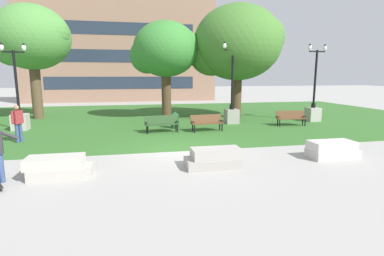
{
  "coord_description": "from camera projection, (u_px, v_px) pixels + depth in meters",
  "views": [
    {
      "loc": [
        -1.98,
        -11.67,
        3.05
      ],
      "look_at": [
        0.15,
        -1.4,
        1.2
      ],
      "focal_mm": 28.0,
      "sensor_mm": 36.0,
      "label": 1
    }
  ],
  "objects": [
    {
      "name": "tree_far_right",
      "position": [
        236.0,
        44.0,
        20.89
      ],
      "size": [
        6.43,
        6.12,
        7.88
      ],
      "color": "#4C3823",
      "rests_on": "grass_lawn"
    },
    {
      "name": "concrete_block_center",
      "position": [
        59.0,
        167.0,
        9.06
      ],
      "size": [
        1.9,
        0.9,
        0.64
      ],
      "color": "#B2ADA3",
      "rests_on": "ground"
    },
    {
      "name": "lamp_post_right",
      "position": [
        19.0,
        113.0,
        16.68
      ],
      "size": [
        1.32,
        0.8,
        4.77
      ],
      "color": "#ADA89E",
      "rests_on": "grass_lawn"
    },
    {
      "name": "park_bench_far_left",
      "position": [
        291.0,
        117.0,
        18.24
      ],
      "size": [
        1.84,
        0.71,
        0.9
      ],
      "color": "brown",
      "rests_on": "grass_lawn"
    },
    {
      "name": "tree_far_left",
      "position": [
        165.0,
        50.0,
        20.58
      ],
      "size": [
        4.67,
        4.45,
        6.7
      ],
      "color": "#4C3823",
      "rests_on": "grass_lawn"
    },
    {
      "name": "grass_lawn",
      "position": [
        158.0,
        118.0,
        21.82
      ],
      "size": [
        40.0,
        20.0,
        0.02
      ],
      "primitive_type": "cube",
      "color": "#336628",
      "rests_on": "ground"
    },
    {
      "name": "park_bench_near_right",
      "position": [
        207.0,
        122.0,
        16.42
      ],
      "size": [
        1.85,
        0.74,
        0.9
      ],
      "color": "brown",
      "rests_on": "grass_lawn"
    },
    {
      "name": "building_facade_distant",
      "position": [
        120.0,
        47.0,
        34.15
      ],
      "size": [
        22.26,
        1.03,
        12.53
      ],
      "color": "#8E6B56",
      "rests_on": "ground"
    },
    {
      "name": "park_bench_near_left",
      "position": [
        162.0,
        123.0,
        16.06
      ],
      "size": [
        1.85,
        0.72,
        0.9
      ],
      "color": "#284723",
      "rests_on": "grass_lawn"
    },
    {
      "name": "ground_plane",
      "position": [
        182.0,
        151.0,
        12.18
      ],
      "size": [
        140.0,
        140.0,
        0.0
      ],
      "primitive_type": "plane",
      "color": "#A3A09B"
    },
    {
      "name": "lamp_post_left",
      "position": [
        232.0,
        107.0,
        19.0
      ],
      "size": [
        1.32,
        0.8,
        5.08
      ],
      "color": "gray",
      "rests_on": "grass_lawn"
    },
    {
      "name": "concrete_block_right",
      "position": [
        332.0,
        150.0,
        11.19
      ],
      "size": [
        1.8,
        0.9,
        0.64
      ],
      "color": "#BCB7B2",
      "rests_on": "ground"
    },
    {
      "name": "tree_near_left",
      "position": [
        31.0,
        39.0,
        20.41
      ],
      "size": [
        5.39,
        5.14,
        7.77
      ],
      "color": "brown",
      "rests_on": "grass_lawn"
    },
    {
      "name": "lamp_post_center",
      "position": [
        313.0,
        106.0,
        19.95
      ],
      "size": [
        1.32,
        0.8,
        5.05
      ],
      "color": "#ADA89E",
      "rests_on": "grass_lawn"
    },
    {
      "name": "concrete_block_left",
      "position": [
        214.0,
        158.0,
        10.04
      ],
      "size": [
        1.86,
        0.9,
        0.64
      ],
      "color": "#9E9991",
      "rests_on": "ground"
    },
    {
      "name": "person_bystander_near_lawn",
      "position": [
        18.0,
        121.0,
        13.59
      ],
      "size": [
        0.4,
        0.61,
        1.71
      ],
      "color": "#384C7A",
      "rests_on": "grass_lawn"
    },
    {
      "name": "trash_bin",
      "position": [
        175.0,
        120.0,
        17.34
      ],
      "size": [
        0.49,
        0.49,
        0.96
      ],
      "color": "#234C28",
      "rests_on": "grass_lawn"
    }
  ]
}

